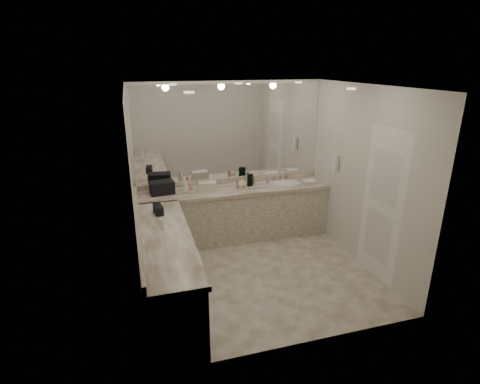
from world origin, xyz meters
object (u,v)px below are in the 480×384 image
object	(u,v)px
hand_towel	(310,181)
soap_bottle_c	(242,182)
cream_cosmetic_case	(207,187)
soap_bottle_b	(210,186)
black_toiletry_bag	(162,187)
sink	(287,183)
wall_phone	(336,162)
soap_bottle_a	(185,185)

from	to	relation	value
hand_towel	soap_bottle_c	world-z (taller)	soap_bottle_c
cream_cosmetic_case	hand_towel	world-z (taller)	cream_cosmetic_case
cream_cosmetic_case	soap_bottle_b	xyz separation A→B (m)	(0.04, 0.03, 0.00)
soap_bottle_b	soap_bottle_c	world-z (taller)	soap_bottle_c
black_toiletry_bag	cream_cosmetic_case	size ratio (longest dim) A/B	1.32
sink	black_toiletry_bag	size ratio (longest dim) A/B	1.20
hand_towel	soap_bottle_c	distance (m)	1.21
wall_phone	soap_bottle_b	size ratio (longest dim) A/B	1.43
cream_cosmetic_case	sink	bearing A→B (deg)	8.08
sink	cream_cosmetic_case	xyz separation A→B (m)	(-1.41, -0.04, 0.09)
soap_bottle_a	soap_bottle_b	size ratio (longest dim) A/B	1.39
soap_bottle_c	sink	bearing A→B (deg)	0.36
hand_towel	soap_bottle_c	xyz separation A→B (m)	(-1.21, 0.06, 0.07)
hand_towel	cream_cosmetic_case	bearing A→B (deg)	179.04
cream_cosmetic_case	hand_towel	size ratio (longest dim) A/B	1.27
sink	wall_phone	world-z (taller)	wall_phone
sink	black_toiletry_bag	xyz separation A→B (m)	(-2.12, 0.06, 0.11)
wall_phone	cream_cosmetic_case	xyz separation A→B (m)	(-2.02, 0.46, -0.37)
soap_bottle_a	soap_bottle_c	size ratio (longest dim) A/B	1.33
cream_cosmetic_case	soap_bottle_a	size ratio (longest dim) A/B	1.19
black_toiletry_bag	cream_cosmetic_case	world-z (taller)	black_toiletry_bag
black_toiletry_bag	hand_towel	size ratio (longest dim) A/B	1.67
soap_bottle_a	soap_bottle_b	world-z (taller)	soap_bottle_a
cream_cosmetic_case	hand_towel	bearing A→B (deg)	5.53
sink	soap_bottle_b	distance (m)	1.37
wall_phone	soap_bottle_c	bearing A→B (deg)	160.93
wall_phone	cream_cosmetic_case	bearing A→B (deg)	167.14
sink	soap_bottle_a	distance (m)	1.76
soap_bottle_b	wall_phone	bearing A→B (deg)	-14.01
soap_bottle_a	soap_bottle_b	xyz separation A→B (m)	(0.39, -0.03, -0.03)
hand_towel	black_toiletry_bag	bearing A→B (deg)	177.09
soap_bottle_a	wall_phone	bearing A→B (deg)	-12.35
wall_phone	black_toiletry_bag	size ratio (longest dim) A/B	0.65
cream_cosmetic_case	soap_bottle_a	bearing A→B (deg)	177.14
sink	hand_towel	xyz separation A→B (m)	(0.38, -0.07, 0.02)
hand_towel	soap_bottle_a	world-z (taller)	soap_bottle_a
wall_phone	soap_bottle_a	distance (m)	2.44
black_toiletry_bag	wall_phone	bearing A→B (deg)	-11.56
hand_towel	soap_bottle_a	xyz separation A→B (m)	(-2.14, 0.09, 0.10)
cream_cosmetic_case	soap_bottle_b	bearing A→B (deg)	42.55
sink	wall_phone	bearing A→B (deg)	-39.57
sink	cream_cosmetic_case	bearing A→B (deg)	-178.40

